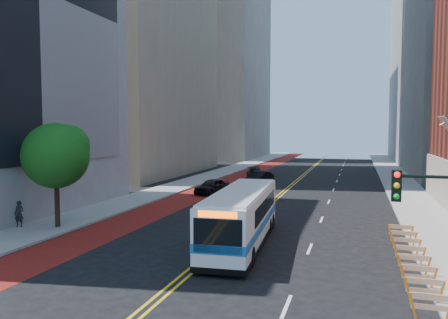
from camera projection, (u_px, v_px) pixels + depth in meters
name	position (u px, v px, depth m)	size (l,w,h in m)	color
ground	(185.00, 276.00, 19.20)	(160.00, 160.00, 0.00)	black
sidewalk_left	(187.00, 183.00, 51.31)	(4.00, 140.00, 0.15)	gray
sidewalk_right	(406.00, 192.00, 44.29)	(4.00, 140.00, 0.15)	gray
bus_lane_paint	(218.00, 185.00, 50.18)	(3.60, 140.00, 0.01)	#620E0E
center_line_inner	(287.00, 188.00, 47.86)	(0.14, 140.00, 0.01)	gold
center_line_outer	(290.00, 188.00, 47.75)	(0.14, 140.00, 0.01)	gold
lane_dashes	(337.00, 181.00, 54.03)	(0.14, 98.20, 0.01)	silver
midrise_left_far	(216.00, 13.00, 98.34)	(20.00, 26.00, 65.00)	slate
construction_barriers	(412.00, 258.00, 19.61)	(1.42, 10.91, 1.00)	orange
street_tree	(57.00, 153.00, 27.91)	(4.20, 4.20, 6.70)	black
traffic_signal	(436.00, 222.00, 12.83)	(2.21, 0.34, 5.07)	black
transit_bus	(242.00, 216.00, 24.24)	(3.29, 11.47, 3.11)	white
car_a	(212.00, 186.00, 43.40)	(1.80, 4.47, 1.52)	black
car_b	(260.00, 178.00, 51.11)	(1.60, 4.60, 1.52)	black
car_c	(255.00, 173.00, 56.72)	(1.96, 4.82, 1.40)	black
pedestrian	(19.00, 214.00, 28.07)	(0.62, 0.41, 1.69)	black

